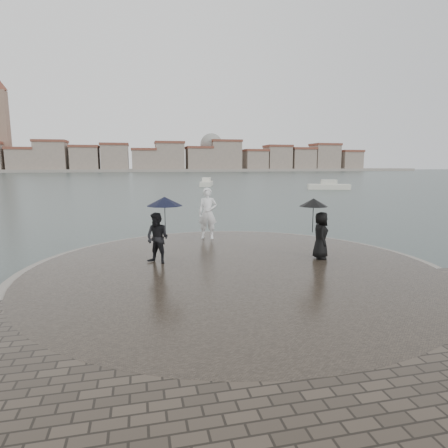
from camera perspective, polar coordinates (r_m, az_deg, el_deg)
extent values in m
plane|color=#2B3835|center=(8.18, 7.78, -15.43)|extent=(400.00, 400.00, 0.00)
cylinder|color=gray|center=(11.26, 1.48, -7.53)|extent=(12.50, 12.50, 0.32)
cylinder|color=#2D261E|center=(11.25, 1.48, -7.43)|extent=(11.90, 11.90, 0.36)
imported|color=white|center=(15.24, -2.50, 1.65)|extent=(0.88, 0.72, 2.09)
imported|color=black|center=(11.62, -10.10, -2.13)|extent=(0.97, 0.93, 1.57)
cylinder|color=black|center=(11.64, -8.97, 0.74)|extent=(0.02, 0.02, 0.90)
cone|color=black|center=(11.57, -9.04, 3.44)|extent=(1.12, 1.12, 0.28)
imported|color=black|center=(12.40, 14.54, -1.69)|extent=(0.71, 0.86, 1.52)
cylinder|color=black|center=(12.29, 13.39, 0.81)|extent=(0.02, 0.02, 0.90)
cone|color=black|center=(12.23, 13.48, 3.22)|extent=(0.93, 0.93, 0.26)
cube|color=gray|center=(169.99, -12.06, 8.01)|extent=(260.00, 20.00, 1.20)
cube|color=gray|center=(172.99, -28.37, 8.43)|extent=(10.00, 10.00, 9.00)
cube|color=brown|center=(173.10, -28.49, 10.08)|extent=(10.60, 10.60, 1.00)
cube|color=gray|center=(170.46, -24.80, 9.19)|extent=(12.00, 10.00, 12.00)
cube|color=brown|center=(170.68, -24.95, 11.37)|extent=(12.60, 10.60, 1.00)
cube|color=gray|center=(168.31, -20.39, 9.13)|extent=(11.00, 10.00, 10.00)
cube|color=brown|center=(168.45, -20.50, 11.00)|extent=(11.60, 10.60, 1.00)
cube|color=gray|center=(167.22, -16.27, 9.51)|extent=(11.00, 10.00, 11.00)
cube|color=brown|center=(167.40, -16.36, 11.56)|extent=(11.60, 10.60, 1.00)
cube|color=gray|center=(166.97, -12.09, 9.33)|extent=(10.00, 10.00, 9.00)
cube|color=brown|center=(167.08, -12.15, 11.04)|extent=(10.60, 10.60, 1.00)
cube|color=gray|center=(167.52, -8.29, 9.94)|extent=(12.00, 10.00, 12.00)
cube|color=brown|center=(167.75, -8.34, 12.16)|extent=(12.60, 10.60, 1.00)
cube|color=gray|center=(169.07, -3.82, 9.67)|extent=(11.00, 10.00, 10.00)
cube|color=brown|center=(169.21, -3.84, 11.53)|extent=(11.60, 10.60, 1.00)
cube|color=gray|center=(171.39, 0.20, 10.18)|extent=(13.00, 10.00, 13.00)
cube|color=brown|center=(171.66, 0.20, 12.52)|extent=(13.60, 10.60, 1.00)
cube|color=gray|center=(175.06, 4.73, 9.48)|extent=(10.00, 10.00, 9.00)
cube|color=brown|center=(175.17, 4.75, 11.11)|extent=(10.60, 10.60, 1.00)
cube|color=gray|center=(178.69, 8.15, 9.73)|extent=(11.00, 10.00, 11.00)
cube|color=brown|center=(178.86, 8.19, 11.65)|extent=(11.60, 10.60, 1.00)
cube|color=gray|center=(183.30, 11.70, 9.46)|extent=(11.00, 10.00, 10.00)
cube|color=brown|center=(183.43, 11.76, 11.18)|extent=(11.60, 10.60, 1.00)
cube|color=gray|center=(188.59, 15.08, 9.63)|extent=(12.00, 10.00, 12.00)
cube|color=brown|center=(188.79, 15.16, 11.60)|extent=(12.60, 10.60, 1.00)
cube|color=gray|center=(194.96, 18.48, 9.01)|extent=(10.00, 10.00, 9.00)
cube|color=brown|center=(195.05, 18.56, 10.47)|extent=(10.60, 10.60, 1.00)
cube|color=#846654|center=(177.31, -30.71, 11.97)|extent=(5.00, 5.00, 32.00)
sphere|color=gray|center=(172.29, -1.94, 12.00)|extent=(10.00, 10.00, 10.00)
cube|color=silver|center=(58.42, -2.68, 6.05)|extent=(3.02, 5.73, 0.90)
cube|color=silver|center=(58.39, -2.68, 6.64)|extent=(1.69, 2.25, 0.90)
cube|color=silver|center=(52.50, 15.67, 5.38)|extent=(5.72, 3.34, 0.90)
cube|color=silver|center=(52.47, 15.70, 6.03)|extent=(2.29, 1.80, 0.90)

